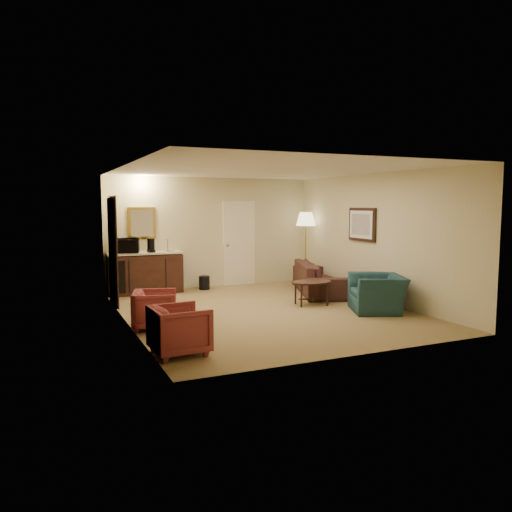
{
  "coord_description": "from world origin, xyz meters",
  "views": [
    {
      "loc": [
        -3.84,
        -8.31,
        1.99
      ],
      "look_at": [
        0.06,
        0.5,
        0.97
      ],
      "focal_mm": 35.0,
      "sensor_mm": 36.0,
      "label": 1
    }
  ],
  "objects_px": {
    "floor_lamp": "(306,248)",
    "waste_bin": "(204,283)",
    "rose_chair_far": "(180,327)",
    "microwave": "(125,244)",
    "wetbar_cabinet": "(145,273)",
    "rose_chair_near": "(155,308)",
    "teal_armchair": "(377,287)",
    "sofa": "(320,273)",
    "coffee_table": "(311,293)",
    "coffee_maker": "(151,245)"
  },
  "relations": [
    {
      "from": "floor_lamp",
      "to": "waste_bin",
      "type": "relative_size",
      "value": 5.7
    },
    {
      "from": "rose_chair_far",
      "to": "microwave",
      "type": "distance_m",
      "value": 4.75
    },
    {
      "from": "wetbar_cabinet",
      "to": "rose_chair_near",
      "type": "bearing_deg",
      "value": -98.78
    },
    {
      "from": "floor_lamp",
      "to": "waste_bin",
      "type": "xyz_separation_m",
      "value": [
        -2.5,
        0.32,
        -0.74
      ]
    },
    {
      "from": "rose_chair_far",
      "to": "waste_bin",
      "type": "height_order",
      "value": "rose_chair_far"
    },
    {
      "from": "teal_armchair",
      "to": "waste_bin",
      "type": "height_order",
      "value": "teal_armchair"
    },
    {
      "from": "rose_chair_near",
      "to": "rose_chair_far",
      "type": "height_order",
      "value": "rose_chair_far"
    },
    {
      "from": "sofa",
      "to": "rose_chair_far",
      "type": "relative_size",
      "value": 3.19
    },
    {
      "from": "sofa",
      "to": "coffee_table",
      "type": "bearing_deg",
      "value": 162.56
    },
    {
      "from": "teal_armchair",
      "to": "rose_chair_far",
      "type": "relative_size",
      "value": 1.44
    },
    {
      "from": "rose_chair_near",
      "to": "waste_bin",
      "type": "bearing_deg",
      "value": -14.12
    },
    {
      "from": "waste_bin",
      "to": "teal_armchair",
      "type": "bearing_deg",
      "value": -58.21
    },
    {
      "from": "rose_chair_far",
      "to": "waste_bin",
      "type": "distance_m",
      "value": 5.01
    },
    {
      "from": "sofa",
      "to": "microwave",
      "type": "height_order",
      "value": "microwave"
    },
    {
      "from": "sofa",
      "to": "rose_chair_far",
      "type": "xyz_separation_m",
      "value": [
        -4.1,
        -3.23,
        -0.09
      ]
    },
    {
      "from": "wetbar_cabinet",
      "to": "floor_lamp",
      "type": "relative_size",
      "value": 0.92
    },
    {
      "from": "sofa",
      "to": "coffee_maker",
      "type": "xyz_separation_m",
      "value": [
        -3.48,
        1.37,
        0.62
      ]
    },
    {
      "from": "floor_lamp",
      "to": "microwave",
      "type": "bearing_deg",
      "value": 175.14
    },
    {
      "from": "waste_bin",
      "to": "coffee_maker",
      "type": "relative_size",
      "value": 1.01
    },
    {
      "from": "rose_chair_near",
      "to": "waste_bin",
      "type": "height_order",
      "value": "rose_chair_near"
    },
    {
      "from": "wetbar_cabinet",
      "to": "coffee_maker",
      "type": "distance_m",
      "value": 0.64
    },
    {
      "from": "rose_chair_far",
      "to": "coffee_table",
      "type": "bearing_deg",
      "value": -60.71
    },
    {
      "from": "teal_armchair",
      "to": "floor_lamp",
      "type": "relative_size",
      "value": 0.58
    },
    {
      "from": "waste_bin",
      "to": "sofa",
      "type": "bearing_deg",
      "value": -32.3
    },
    {
      "from": "teal_armchair",
      "to": "rose_chair_near",
      "type": "bearing_deg",
      "value": -72.58
    },
    {
      "from": "teal_armchair",
      "to": "waste_bin",
      "type": "bearing_deg",
      "value": -125.38
    },
    {
      "from": "microwave",
      "to": "teal_armchair",
      "type": "bearing_deg",
      "value": -27.19
    },
    {
      "from": "teal_armchair",
      "to": "waste_bin",
      "type": "distance_m",
      "value": 4.19
    },
    {
      "from": "sofa",
      "to": "rose_chair_far",
      "type": "bearing_deg",
      "value": 148.55
    },
    {
      "from": "floor_lamp",
      "to": "coffee_maker",
      "type": "relative_size",
      "value": 5.77
    },
    {
      "from": "wetbar_cabinet",
      "to": "waste_bin",
      "type": "bearing_deg",
      "value": -2.97
    },
    {
      "from": "sofa",
      "to": "rose_chair_near",
      "type": "xyz_separation_m",
      "value": [
        -4.1,
        -1.74,
        -0.11
      ]
    },
    {
      "from": "wetbar_cabinet",
      "to": "coffee_maker",
      "type": "relative_size",
      "value": 5.3
    },
    {
      "from": "wetbar_cabinet",
      "to": "floor_lamp",
      "type": "bearing_deg",
      "value": -5.86
    },
    {
      "from": "rose_chair_far",
      "to": "waste_bin",
      "type": "xyz_separation_m",
      "value": [
        1.85,
        4.65,
        -0.2
      ]
    },
    {
      "from": "wetbar_cabinet",
      "to": "rose_chair_near",
      "type": "relative_size",
      "value": 2.4
    },
    {
      "from": "rose_chair_far",
      "to": "coffee_table",
      "type": "relative_size",
      "value": 0.88
    },
    {
      "from": "coffee_maker",
      "to": "microwave",
      "type": "bearing_deg",
      "value": -170.66
    },
    {
      "from": "rose_chair_far",
      "to": "microwave",
      "type": "xyz_separation_m",
      "value": [
        0.08,
        4.69,
        0.75
      ]
    },
    {
      "from": "rose_chair_far",
      "to": "floor_lamp",
      "type": "distance_m",
      "value": 6.16
    },
    {
      "from": "rose_chair_near",
      "to": "coffee_table",
      "type": "xyz_separation_m",
      "value": [
        3.22,
        0.61,
        -0.11
      ]
    },
    {
      "from": "sofa",
      "to": "microwave",
      "type": "bearing_deg",
      "value": 90.39
    },
    {
      "from": "coffee_table",
      "to": "floor_lamp",
      "type": "distance_m",
      "value": 2.58
    },
    {
      "from": "wetbar_cabinet",
      "to": "sofa",
      "type": "height_order",
      "value": "wetbar_cabinet"
    },
    {
      "from": "rose_chair_far",
      "to": "floor_lamp",
      "type": "relative_size",
      "value": 0.4
    },
    {
      "from": "coffee_table",
      "to": "wetbar_cabinet",
      "type": "bearing_deg",
      "value": 136.1
    },
    {
      "from": "microwave",
      "to": "floor_lamp",
      "type": "bearing_deg",
      "value": 10.05
    },
    {
      "from": "sofa",
      "to": "waste_bin",
      "type": "distance_m",
      "value": 2.68
    },
    {
      "from": "rose_chair_near",
      "to": "floor_lamp",
      "type": "relative_size",
      "value": 0.38
    },
    {
      "from": "wetbar_cabinet",
      "to": "rose_chair_far",
      "type": "xyz_separation_m",
      "value": [
        -0.5,
        -4.72,
        -0.1
      ]
    }
  ]
}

